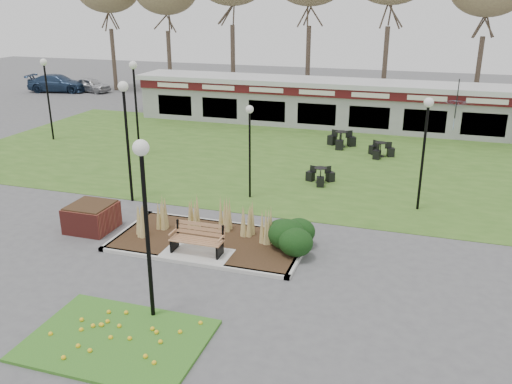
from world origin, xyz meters
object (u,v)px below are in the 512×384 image
(car_blue, at_px, (58,83))
(park_bench, at_px, (198,238))
(lamp_post_near_left, at_px, (125,115))
(lamp_post_mid_left, at_px, (135,88))
(lamp_post_far_right, at_px, (426,129))
(bistro_set_c, at_px, (380,152))
(car_silver, at_px, (91,85))
(lamp_post_near_right, at_px, (144,192))
(brick_planter, at_px, (92,217))
(bistro_set_b, at_px, (320,178))
(car_black, at_px, (177,100))
(bistro_set_d, at_px, (341,142))
(patio_umbrella, at_px, (455,115))
(lamp_post_far_left, at_px, (46,81))
(food_pavilion, at_px, (321,102))
(lamp_post_mid_right, at_px, (250,131))

(car_blue, bearing_deg, park_bench, -148.26)
(park_bench, xyz_separation_m, lamp_post_near_left, (-4.53, 3.74, 2.91))
(lamp_post_mid_left, height_order, lamp_post_far_right, lamp_post_mid_left)
(bistro_set_c, relative_size, car_silver, 0.38)
(park_bench, height_order, lamp_post_near_left, lamp_post_near_left)
(park_bench, xyz_separation_m, lamp_post_near_right, (0.32, -3.65, 2.84))
(park_bench, xyz_separation_m, brick_planter, (-4.40, 0.75, -0.11))
(lamp_post_far_right, relative_size, bistro_set_b, 3.37)
(brick_planter, height_order, lamp_post_mid_left, lamp_post_mid_left)
(bistro_set_b, height_order, bistro_set_c, bistro_set_c)
(brick_planter, xyz_separation_m, car_black, (-6.60, 20.77, 0.26))
(bistro_set_d, relative_size, car_black, 0.36)
(patio_umbrella, bearing_deg, lamp_post_far_right, -97.35)
(lamp_post_near_right, relative_size, car_blue, 0.91)
(lamp_post_near_left, relative_size, bistro_set_d, 2.98)
(patio_umbrella, bearing_deg, bistro_set_b, -120.97)
(bistro_set_c, bearing_deg, car_blue, 156.77)
(lamp_post_far_right, bearing_deg, lamp_post_far_left, 166.40)
(food_pavilion, bearing_deg, lamp_post_mid_right, -90.42)
(lamp_post_mid_right, relative_size, lamp_post_far_left, 0.83)
(bistro_set_d, bearing_deg, bistro_set_c, -30.46)
(lamp_post_mid_right, relative_size, car_silver, 1.04)
(park_bench, relative_size, lamp_post_far_left, 0.37)
(lamp_post_far_right, bearing_deg, patio_umbrella, 82.65)
(park_bench, bearing_deg, car_silver, 129.26)
(brick_planter, distance_m, car_silver, 30.93)
(bistro_set_b, bearing_deg, lamp_post_mid_left, 171.00)
(brick_planter, bearing_deg, lamp_post_mid_right, 48.13)
(car_silver, distance_m, car_blue, 2.90)
(lamp_post_near_left, bearing_deg, lamp_post_mid_right, 22.14)
(food_pavilion, bearing_deg, car_blue, 166.22)
(park_bench, bearing_deg, food_pavilion, 90.00)
(lamp_post_far_left, xyz_separation_m, bistro_set_c, (18.39, 2.11, -3.08))
(car_blue, bearing_deg, patio_umbrella, -115.57)
(car_black, bearing_deg, lamp_post_far_right, -142.06)
(lamp_post_near_right, bearing_deg, car_blue, 130.12)
(lamp_post_mid_left, bearing_deg, patio_umbrella, 27.04)
(lamp_post_mid_right, distance_m, lamp_post_far_left, 15.02)
(food_pavilion, height_order, lamp_post_mid_right, lamp_post_mid_right)
(bistro_set_d, bearing_deg, lamp_post_far_right, -62.49)
(brick_planter, height_order, bistro_set_d, brick_planter)
(lamp_post_mid_left, height_order, bistro_set_c, lamp_post_mid_left)
(lamp_post_near_left, relative_size, bistro_set_b, 3.72)
(bistro_set_d, bearing_deg, lamp_post_mid_right, -103.85)
(bistro_set_b, bearing_deg, bistro_set_d, 91.27)
(lamp_post_far_right, bearing_deg, lamp_post_near_right, -122.01)
(lamp_post_far_left, bearing_deg, food_pavilion, 31.23)
(food_pavilion, xyz_separation_m, lamp_post_far_left, (-14.00, -8.49, 1.88))
(car_black, xyz_separation_m, car_blue, (-13.41, 4.19, 0.02))
(lamp_post_mid_right, relative_size, bistro_set_d, 2.37)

